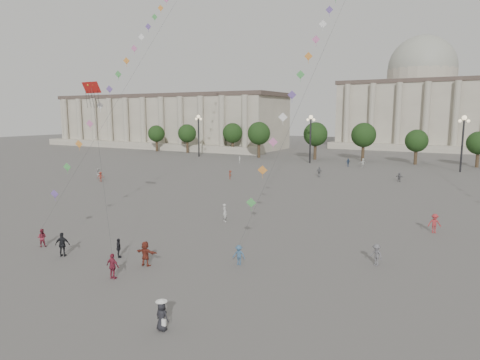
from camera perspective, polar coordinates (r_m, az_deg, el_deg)
The scene contains 27 objects.
ground at distance 29.24m, azimuth -11.25°, elevation -13.34°, with size 360.00×360.00×0.00m, color #5B5856.
hall_west at distance 147.28m, azimuth -9.88°, elevation 7.73°, with size 84.00×26.22×17.20m.
hall_central at distance 150.74m, azimuth 22.81°, elevation 9.41°, with size 48.30×34.30×35.50m.
tree_row at distance 100.19m, azimuth 19.07°, elevation 5.18°, with size 137.12×5.12×8.00m.
lamp_post_far_west at distance 110.17m, azimuth -5.54°, elevation 6.93°, with size 2.00×0.90×10.65m.
lamp_post_mid_west at distance 96.27m, azimuth 9.39°, elevation 6.58°, with size 2.00×0.90×10.65m.
lamp_post_mid_east at distance 90.55m, azimuth 27.61°, elevation 5.56°, with size 2.00×0.90×10.65m.
person_crowd_0 at distance 92.11m, azimuth 14.20°, elevation 2.28°, with size 1.00×0.42×1.71m, color navy.
person_crowd_1 at distance 75.62m, azimuth -18.32°, elevation 0.77°, with size 0.90×0.70×1.84m, color #B0B0AC.
person_crowd_2 at distance 73.03m, azimuth -18.10°, elevation 0.43°, with size 1.06×0.61×1.64m, color maroon.
person_crowd_4 at distance 91.35m, azimuth 16.07°, elevation 2.21°, with size 1.76×0.56×1.90m, color silver.
person_crowd_6 at distance 33.07m, azimuth 17.71°, elevation -9.46°, with size 1.04×0.60×1.61m, color #5C5C60.
person_crowd_8 at distance 43.63m, azimuth 24.51°, elevation -5.29°, with size 1.17×0.67×1.81m, color #A02B2F.
person_crowd_10 at distance 95.80m, azimuth -0.05°, elevation 2.74°, with size 0.56×0.37×1.54m, color #B0B1AC.
person_crowd_12 at distance 74.15m, azimuth 20.47°, elevation 0.36°, with size 1.37×0.44×1.48m, color slate.
person_crowd_13 at distance 43.79m, azimuth -2.05°, elevation -4.38°, with size 0.69×0.45×1.88m, color #AEAEAA.
person_crowd_16 at distance 75.94m, azimuth 10.51°, elevation 1.07°, with size 1.03×0.43×1.76m, color slate.
person_crowd_17 at distance 72.03m, azimuth -1.30°, elevation 0.70°, with size 0.98×0.56×1.51m, color brown.
tourist_0 at distance 30.30m, azimuth -16.61°, elevation -10.96°, with size 1.03×0.43×1.75m, color maroon.
tourist_1 at distance 34.45m, azimuth -15.88°, elevation -8.72°, with size 0.88×0.37×1.51m, color black.
tourist_2 at distance 32.16m, azimuth -12.49°, elevation -9.55°, with size 1.70×0.54×1.83m, color maroon.
tourist_4 at distance 36.09m, azimuth -22.59°, elevation -7.95°, with size 1.11×0.46×1.89m, color black.
kite_flyer_0 at distance 39.41m, azimuth -24.90°, elevation -6.99°, with size 0.74×0.58×1.52m, color maroon.
kite_flyer_1 at distance 31.67m, azimuth -0.15°, elevation -9.96°, with size 0.96×0.55×1.48m, color #375A7D.
hat_person at distance 23.11m, azimuth -10.39°, elevation -17.31°, with size 0.76×0.60×1.69m.
dragon_kite at distance 43.12m, azimuth -19.11°, elevation 10.54°, with size 6.84×4.98×18.83m.
kite_train_west at distance 63.04m, azimuth -9.81°, elevation 21.95°, with size 14.07×48.78×67.73m.
Camera 1 is at (17.82, -20.43, 10.95)m, focal length 32.00 mm.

